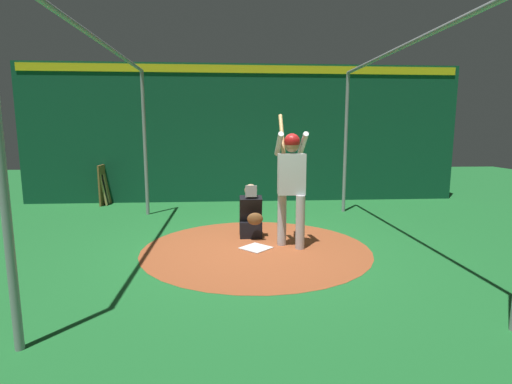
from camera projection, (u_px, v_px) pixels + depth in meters
The scene contains 8 objects.
ground_plane at pixel (256, 248), 6.45m from camera, with size 27.77×27.77×0.00m, color #1E6B2D.
dirt_circle at pixel (256, 248), 6.45m from camera, with size 3.76×3.76×0.01m, color #9E4C28.
home_plate at pixel (256, 248), 6.45m from camera, with size 0.42×0.42×0.01m, color white.
batter at pixel (291, 178), 6.38m from camera, with size 0.68×0.49×2.21m.
catcher at pixel (251, 216), 7.09m from camera, with size 0.58×0.40×0.98m.
back_wall at pixel (244, 134), 10.57m from camera, with size 0.22×11.77×3.68m.
cage_frame at pixel (256, 109), 6.10m from camera, with size 5.77×4.73×3.28m.
bat_rack at pixel (104, 186), 10.28m from camera, with size 0.70×0.20×1.05m.
Camera 1 is at (6.21, -0.45, 1.94)m, focal length 27.32 mm.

